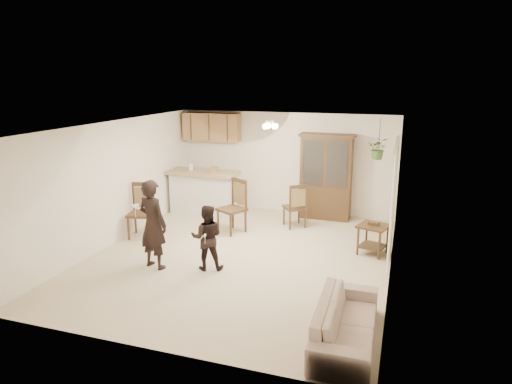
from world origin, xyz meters
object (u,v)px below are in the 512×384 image
(adult, at_px, (153,220))
(sofa, at_px, (346,315))
(chair_hutch_left, at_px, (232,218))
(chair_bar, at_px, (141,222))
(side_table, at_px, (373,239))
(china_hutch, at_px, (326,177))
(chair_hutch_right, at_px, (295,214))
(child, at_px, (207,233))

(adult, bearing_deg, sofa, 174.41)
(sofa, height_order, chair_hutch_left, chair_hutch_left)
(chair_bar, distance_m, chair_hutch_left, 1.95)
(side_table, bearing_deg, chair_hutch_left, 173.71)
(adult, bearing_deg, china_hutch, -106.94)
(chair_hutch_left, bearing_deg, adult, -77.64)
(adult, xyz_separation_m, chair_hutch_right, (1.86, 3.03, -0.61))
(china_hutch, bearing_deg, chair_hutch_left, -135.50)
(sofa, bearing_deg, chair_hutch_left, 38.66)
(sofa, height_order, adult, adult)
(chair_bar, bearing_deg, sofa, -42.08)
(china_hutch, relative_size, chair_bar, 1.77)
(sofa, xyz_separation_m, chair_hutch_left, (-2.96, 3.53, -0.03))
(chair_hutch_left, height_order, chair_hutch_right, chair_hutch_left)
(child, relative_size, side_table, 2.01)
(chair_hutch_right, bearing_deg, child, 35.87)
(adult, distance_m, child, 0.99)
(chair_bar, xyz_separation_m, chair_hutch_right, (2.95, 1.71, -0.04))
(side_table, bearing_deg, adult, -153.03)
(child, distance_m, side_table, 3.23)
(child, relative_size, chair_hutch_right, 1.32)
(chair_hutch_right, bearing_deg, sofa, 75.88)
(sofa, distance_m, chair_bar, 5.38)
(sofa, bearing_deg, adult, 68.60)
(adult, height_order, china_hutch, china_hutch)
(china_hutch, distance_m, chair_hutch_left, 2.55)
(child, xyz_separation_m, chair_hutch_left, (-0.30, 1.98, -0.34))
(sofa, bearing_deg, chair_hutch_right, 20.46)
(side_table, xyz_separation_m, chair_bar, (-4.79, -0.55, 0.02))
(china_hutch, xyz_separation_m, chair_hutch_left, (-1.77, -1.71, -0.68))
(sofa, relative_size, chair_hutch_left, 1.59)
(chair_hutch_left, bearing_deg, chair_hutch_right, 61.96)
(chair_hutch_right, bearing_deg, side_table, 112.01)
(child, xyz_separation_m, chair_bar, (-2.03, 1.09, -0.35))
(adult, xyz_separation_m, child, (0.94, 0.23, -0.22))
(side_table, relative_size, chair_bar, 0.58)
(side_table, distance_m, chair_hutch_right, 2.16)
(child, relative_size, chair_bar, 1.17)
(china_hutch, relative_size, chair_hutch_left, 1.74)
(china_hutch, bearing_deg, side_table, -57.20)
(chair_bar, bearing_deg, adult, -63.16)
(sofa, distance_m, china_hutch, 5.41)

